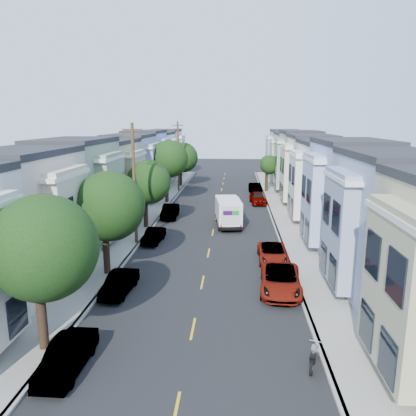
% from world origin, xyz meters
% --- Properties ---
extents(ground, '(160.00, 160.00, 0.00)m').
position_xyz_m(ground, '(0.00, 0.00, 0.00)').
color(ground, black).
rests_on(ground, ground).
extents(road_slab, '(12.00, 70.00, 0.02)m').
position_xyz_m(road_slab, '(0.00, 15.00, 0.01)').
color(road_slab, black).
rests_on(road_slab, ground).
extents(curb_left, '(0.30, 70.00, 0.15)m').
position_xyz_m(curb_left, '(-6.05, 15.00, 0.07)').
color(curb_left, gray).
rests_on(curb_left, ground).
extents(curb_right, '(0.30, 70.00, 0.15)m').
position_xyz_m(curb_right, '(6.05, 15.00, 0.07)').
color(curb_right, gray).
rests_on(curb_right, ground).
extents(sidewalk_left, '(2.60, 70.00, 0.15)m').
position_xyz_m(sidewalk_left, '(-7.35, 15.00, 0.07)').
color(sidewalk_left, gray).
rests_on(sidewalk_left, ground).
extents(sidewalk_right, '(2.60, 70.00, 0.15)m').
position_xyz_m(sidewalk_right, '(7.35, 15.00, 0.07)').
color(sidewalk_right, gray).
rests_on(sidewalk_right, ground).
extents(centerline, '(0.12, 70.00, 0.01)m').
position_xyz_m(centerline, '(0.00, 15.00, 0.00)').
color(centerline, gold).
rests_on(centerline, ground).
extents(townhouse_row_left, '(5.00, 70.00, 8.50)m').
position_xyz_m(townhouse_row_left, '(-11.15, 15.00, 0.00)').
color(townhouse_row_left, silver).
rests_on(townhouse_row_left, ground).
extents(townhouse_row_right, '(5.00, 70.00, 8.50)m').
position_xyz_m(townhouse_row_right, '(11.15, 15.00, 0.00)').
color(townhouse_row_right, silver).
rests_on(townhouse_row_right, ground).
extents(tree_a, '(4.70, 4.70, 7.30)m').
position_xyz_m(tree_a, '(-6.30, -14.39, 4.93)').
color(tree_a, black).
rests_on(tree_a, ground).
extents(tree_b, '(4.66, 4.66, 7.14)m').
position_xyz_m(tree_b, '(-6.30, -5.07, 4.79)').
color(tree_b, black).
rests_on(tree_b, ground).
extents(tree_c, '(4.21, 4.21, 6.67)m').
position_xyz_m(tree_c, '(-6.30, 7.14, 4.54)').
color(tree_c, black).
rests_on(tree_c, ground).
extents(tree_d, '(4.70, 4.70, 7.97)m').
position_xyz_m(tree_d, '(-6.30, 19.46, 5.59)').
color(tree_d, black).
rests_on(tree_d, ground).
extents(tree_e, '(4.70, 4.70, 6.94)m').
position_xyz_m(tree_e, '(-6.30, 32.71, 4.58)').
color(tree_e, black).
rests_on(tree_e, ground).
extents(tree_far_r, '(2.78, 2.78, 5.36)m').
position_xyz_m(tree_far_r, '(6.89, 28.55, 3.91)').
color(tree_far_r, black).
rests_on(tree_far_r, ground).
extents(utility_pole_near, '(1.60, 0.26, 10.00)m').
position_xyz_m(utility_pole_near, '(-6.30, 2.00, 5.15)').
color(utility_pole_near, '#42301E').
rests_on(utility_pole_near, ground).
extents(utility_pole_far, '(1.60, 0.26, 10.00)m').
position_xyz_m(utility_pole_far, '(-6.30, 28.00, 5.15)').
color(utility_pole_far, '#42301E').
rests_on(utility_pole_far, ground).
extents(fedex_truck, '(2.24, 5.82, 2.79)m').
position_xyz_m(fedex_truck, '(1.38, 8.60, 1.56)').
color(fedex_truck, white).
rests_on(fedex_truck, ground).
extents(lead_sedan, '(2.00, 4.53, 1.43)m').
position_xyz_m(lead_sedan, '(1.88, 15.13, 0.72)').
color(lead_sedan, black).
rests_on(lead_sedan, ground).
extents(parked_left_a, '(1.42, 3.96, 1.32)m').
position_xyz_m(parked_left_a, '(-4.90, -15.85, 0.66)').
color(parked_left_a, black).
rests_on(parked_left_a, ground).
extents(parked_left_b, '(1.61, 3.90, 1.27)m').
position_xyz_m(parked_left_b, '(-4.90, -8.02, 0.64)').
color(parked_left_b, black).
rests_on(parked_left_b, ground).
extents(parked_left_c, '(1.58, 3.75, 1.22)m').
position_xyz_m(parked_left_c, '(-4.90, 2.43, 0.61)').
color(parked_left_c, '#AEAEAE').
rests_on(parked_left_c, ground).
extents(parked_left_d, '(1.63, 4.40, 1.46)m').
position_xyz_m(parked_left_d, '(-4.90, 11.33, 0.73)').
color(parked_left_d, '#5C230F').
rests_on(parked_left_d, ground).
extents(parked_right_a, '(2.80, 5.43, 1.46)m').
position_xyz_m(parked_right_a, '(4.90, -7.08, 0.73)').
color(parked_right_a, '#5A5E64').
rests_on(parked_right_a, ground).
extents(parked_right_b, '(2.11, 4.56, 1.27)m').
position_xyz_m(parked_right_b, '(4.90, -1.63, 0.63)').
color(parked_right_b, white).
rests_on(parked_right_b, ground).
extents(parked_right_c, '(2.20, 4.86, 1.53)m').
position_xyz_m(parked_right_c, '(4.90, 19.63, 0.77)').
color(parked_right_c, black).
rests_on(parked_right_c, ground).
extents(parked_right_d, '(1.83, 4.53, 1.48)m').
position_xyz_m(parked_right_d, '(4.90, 26.77, 0.74)').
color(parked_right_d, '#071233').
rests_on(parked_right_d, ground).
extents(motorcycle, '(0.27, 1.95, 0.77)m').
position_xyz_m(motorcycle, '(5.50, -14.77, 0.41)').
color(motorcycle, black).
rests_on(motorcycle, ground).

